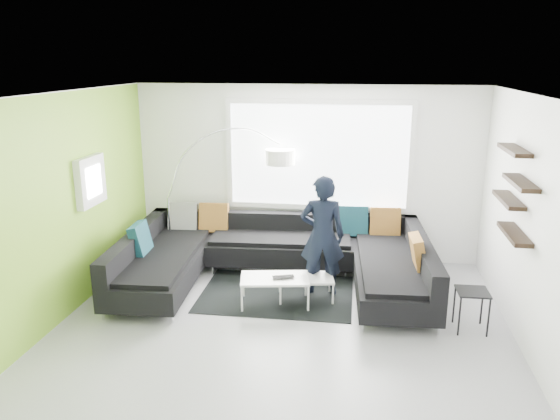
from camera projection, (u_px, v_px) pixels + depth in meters
The scene contains 9 objects.
ground at pixel (283, 325), 6.75m from camera, with size 5.50×5.50×0.00m, color gray.
room_shell at pixel (289, 179), 6.45m from camera, with size 5.54×5.04×2.82m.
sectional_sofa at pixel (276, 261), 7.73m from camera, with size 4.40×2.89×0.92m.
rug at pixel (277, 294), 7.63m from camera, with size 2.10×1.52×0.01m, color black.
coffee_table at pixel (290, 288), 7.35m from camera, with size 1.16×0.68×0.38m, color white.
arc_lamp at pixel (168, 198), 8.51m from camera, with size 2.03×0.81×2.16m, color white, non-canonical shape.
side_table at pixel (471, 310), 6.57m from camera, with size 0.37×0.37×0.51m, color black.
person at pixel (322, 236), 7.46m from camera, with size 0.64×0.44×1.68m, color black.
laptop at pixel (284, 278), 7.16m from camera, with size 0.33×0.27×0.02m, color black.
Camera 1 is at (0.90, -6.05, 3.18)m, focal length 35.00 mm.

